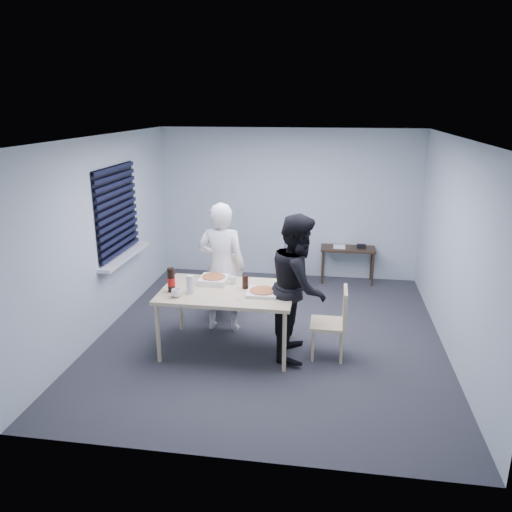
% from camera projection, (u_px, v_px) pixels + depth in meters
% --- Properties ---
extents(room, '(5.00, 5.00, 5.00)m').
position_uv_depth(room, '(119.00, 218.00, 7.01)').
color(room, '#2B2B30').
rests_on(room, ground).
extents(dining_table, '(1.63, 1.03, 0.79)m').
position_uv_depth(dining_table, '(227.00, 295.00, 6.14)').
color(dining_table, beige).
rests_on(dining_table, ground).
extents(chair_far, '(0.42, 0.42, 0.89)m').
position_uv_depth(chair_far, '(225.00, 281.00, 7.25)').
color(chair_far, beige).
rests_on(chair_far, ground).
extents(chair_right, '(0.42, 0.42, 0.89)m').
position_uv_depth(chair_right, '(335.00, 318.00, 6.00)').
color(chair_right, beige).
rests_on(chair_right, ground).
extents(person_white, '(0.65, 0.42, 1.77)m').
position_uv_depth(person_white, '(222.00, 267.00, 6.67)').
color(person_white, white).
rests_on(person_white, ground).
extents(person_black, '(0.47, 0.86, 1.77)m').
position_uv_depth(person_black, '(298.00, 286.00, 5.99)').
color(person_black, black).
rests_on(person_black, ground).
extents(side_table, '(0.92, 0.41, 0.62)m').
position_uv_depth(side_table, '(348.00, 252.00, 8.58)').
color(side_table, '#38271C').
rests_on(side_table, ground).
extents(stool, '(0.38, 0.38, 0.52)m').
position_uv_depth(stool, '(292.00, 265.00, 8.29)').
color(stool, black).
rests_on(stool, ground).
extents(backpack, '(0.27, 0.20, 0.38)m').
position_uv_depth(backpack, '(292.00, 248.00, 8.19)').
color(backpack, slate).
rests_on(backpack, stool).
extents(pizza_box_a, '(0.35, 0.35, 0.09)m').
position_uv_depth(pizza_box_a, '(214.00, 279.00, 6.37)').
color(pizza_box_a, white).
rests_on(pizza_box_a, dining_table).
extents(pizza_box_b, '(0.36, 0.36, 0.05)m').
position_uv_depth(pizza_box_b, '(262.00, 292.00, 6.00)').
color(pizza_box_b, white).
rests_on(pizza_box_b, dining_table).
extents(mug_a, '(0.17, 0.17, 0.10)m').
position_uv_depth(mug_a, '(176.00, 293.00, 5.90)').
color(mug_a, white).
rests_on(mug_a, dining_table).
extents(mug_b, '(0.10, 0.10, 0.09)m').
position_uv_depth(mug_b, '(233.00, 280.00, 6.34)').
color(mug_b, white).
rests_on(mug_b, dining_table).
extents(cola_glass, '(0.09, 0.09, 0.17)m').
position_uv_depth(cola_glass, '(245.00, 282.00, 6.16)').
color(cola_glass, black).
rests_on(cola_glass, dining_table).
extents(soda_bottle, '(0.09, 0.09, 0.30)m').
position_uv_depth(soda_bottle, '(171.00, 280.00, 6.03)').
color(soda_bottle, black).
rests_on(soda_bottle, dining_table).
extents(plastic_cups, '(0.11, 0.11, 0.22)m').
position_uv_depth(plastic_cups, '(190.00, 284.00, 6.01)').
color(plastic_cups, silver).
rests_on(plastic_cups, dining_table).
extents(rubber_band, '(0.07, 0.07, 0.00)m').
position_uv_depth(rubber_band, '(239.00, 299.00, 5.83)').
color(rubber_band, red).
rests_on(rubber_band, dining_table).
extents(papers, '(0.27, 0.32, 0.00)m').
position_uv_depth(papers, '(339.00, 247.00, 8.60)').
color(papers, white).
rests_on(papers, side_table).
extents(black_box, '(0.16, 0.13, 0.06)m').
position_uv_depth(black_box, '(361.00, 246.00, 8.52)').
color(black_box, black).
rests_on(black_box, side_table).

